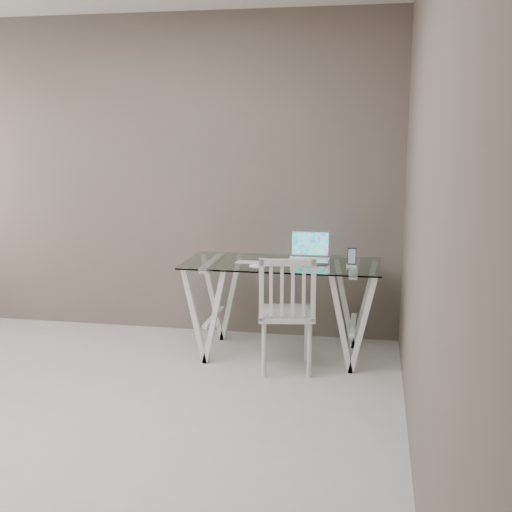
# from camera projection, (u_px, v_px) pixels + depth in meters

# --- Properties ---
(room) EXTENTS (4.50, 4.52, 2.71)m
(room) POSITION_uv_depth(u_px,v_px,m) (16.00, 136.00, 3.29)
(room) COLOR beige
(room) RESTS_ON ground
(desk) EXTENTS (1.50, 0.70, 0.75)m
(desk) POSITION_uv_depth(u_px,v_px,m) (282.00, 308.00, 4.99)
(desk) COLOR silver
(desk) RESTS_ON ground
(chair) EXTENTS (0.46, 0.46, 0.88)m
(chair) POSITION_uv_depth(u_px,v_px,m) (287.00, 309.00, 4.60)
(chair) COLOR silver
(chair) RESTS_ON ground
(laptop) EXTENTS (0.32, 0.26, 0.22)m
(laptop) POSITION_uv_depth(u_px,v_px,m) (309.00, 253.00, 5.01)
(laptop) COLOR #BABABF
(laptop) RESTS_ON desk
(keyboard) EXTENTS (0.29, 0.12, 0.01)m
(keyboard) POSITION_uv_depth(u_px,v_px,m) (254.00, 263.00, 4.89)
(keyboard) COLOR silver
(keyboard) RESTS_ON desk
(mouse) EXTENTS (0.12, 0.07, 0.04)m
(mouse) POSITION_uv_depth(u_px,v_px,m) (257.00, 266.00, 4.69)
(mouse) COLOR white
(mouse) RESTS_ON desk
(phone_dock) EXTENTS (0.08, 0.08, 0.14)m
(phone_dock) POSITION_uv_depth(u_px,v_px,m) (352.00, 262.00, 4.76)
(phone_dock) COLOR white
(phone_dock) RESTS_ON desk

